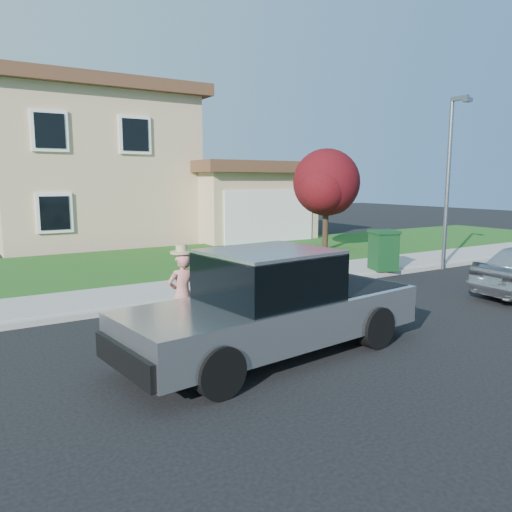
{
  "coord_description": "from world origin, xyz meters",
  "views": [
    {
      "loc": [
        -5.7,
        -7.38,
        2.79
      ],
      "look_at": [
        -0.11,
        1.55,
        1.2
      ],
      "focal_mm": 35.0,
      "sensor_mm": 36.0,
      "label": 1
    }
  ],
  "objects_px": {
    "woman": "(182,293)",
    "ornamental_tree": "(327,186)",
    "pickup_truck": "(274,306)",
    "street_lamp": "(450,173)",
    "trash_bin": "(383,250)"
  },
  "relations": [
    {
      "from": "pickup_truck",
      "to": "woman",
      "type": "xyz_separation_m",
      "value": [
        -0.82,
        1.73,
        -0.01
      ]
    },
    {
      "from": "pickup_truck",
      "to": "ornamental_tree",
      "type": "xyz_separation_m",
      "value": [
        8.27,
        8.6,
        1.8
      ]
    },
    {
      "from": "trash_bin",
      "to": "pickup_truck",
      "type": "bearing_deg",
      "value": -128.08
    },
    {
      "from": "ornamental_tree",
      "to": "pickup_truck",
      "type": "bearing_deg",
      "value": -133.9
    },
    {
      "from": "street_lamp",
      "to": "pickup_truck",
      "type": "bearing_deg",
      "value": -156.9
    },
    {
      "from": "woman",
      "to": "ornamental_tree",
      "type": "distance_m",
      "value": 11.54
    },
    {
      "from": "pickup_truck",
      "to": "ornamental_tree",
      "type": "height_order",
      "value": "ornamental_tree"
    },
    {
      "from": "trash_bin",
      "to": "street_lamp",
      "type": "relative_size",
      "value": 0.22
    },
    {
      "from": "pickup_truck",
      "to": "street_lamp",
      "type": "height_order",
      "value": "street_lamp"
    },
    {
      "from": "pickup_truck",
      "to": "woman",
      "type": "relative_size",
      "value": 3.24
    },
    {
      "from": "ornamental_tree",
      "to": "trash_bin",
      "type": "bearing_deg",
      "value": -109.29
    },
    {
      "from": "pickup_truck",
      "to": "trash_bin",
      "type": "xyz_separation_m",
      "value": [
        6.67,
        4.03,
        -0.05
      ]
    },
    {
      "from": "woman",
      "to": "street_lamp",
      "type": "distance_m",
      "value": 10.26
    },
    {
      "from": "ornamental_tree",
      "to": "street_lamp",
      "type": "height_order",
      "value": "street_lamp"
    },
    {
      "from": "pickup_truck",
      "to": "street_lamp",
      "type": "bearing_deg",
      "value": 15.51
    }
  ]
}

